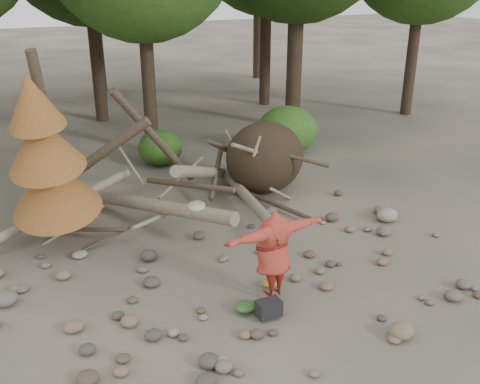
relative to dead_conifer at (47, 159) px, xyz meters
name	(u,v)px	position (x,y,z in m)	size (l,w,h in m)	color
ground	(257,289)	(3.12, -3.37, -2.11)	(120.00, 120.00, 0.00)	#514C44
deadfall_pile	(247,163)	(5.13, 0.87, -1.16)	(8.55, 5.24, 3.30)	#332619
dead_conifer	(47,159)	(0.00, 0.00, 0.00)	(2.06, 2.16, 4.35)	#4C3F30
bush_mid	(160,148)	(3.92, 4.43, -1.55)	(1.40, 1.40, 1.12)	#2E5819
bush_right	(287,130)	(8.12, 3.63, -1.31)	(2.00, 2.00, 1.60)	#386920
frisbee_thrower	(273,253)	(3.22, -3.76, -1.17)	(2.91, 1.03, 2.39)	#A83226
backpack	(269,311)	(2.84, -4.29, -1.97)	(0.43, 0.29, 0.29)	black
cloth_green	(246,309)	(2.56, -3.97, -2.03)	(0.41, 0.34, 0.15)	#2E5F26
cloth_orange	(270,285)	(3.36, -3.45, -2.05)	(0.34, 0.28, 0.12)	#BB7420
boulder_front_right	(401,331)	(4.53, -5.78, -1.98)	(0.43, 0.39, 0.26)	#7F674F
boulder_mid_right	(387,215)	(7.44, -2.14, -1.95)	(0.54, 0.48, 0.32)	gray
boulder_mid_left	(5,298)	(-1.26, -1.75, -1.97)	(0.46, 0.42, 0.28)	#665F56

